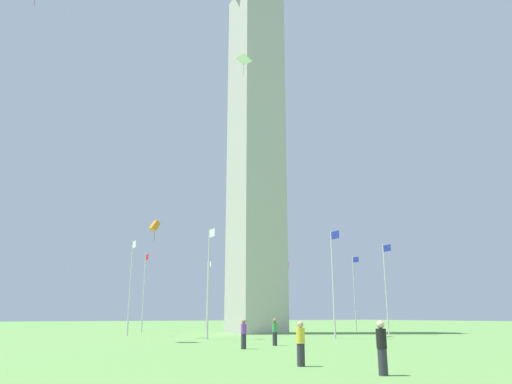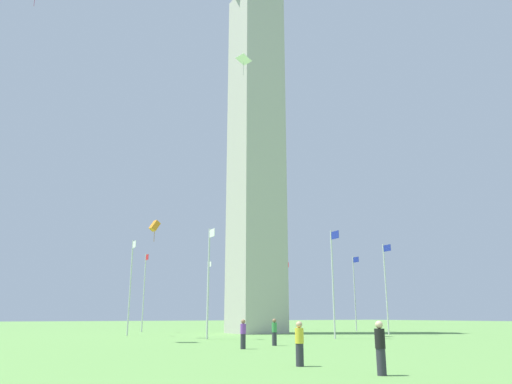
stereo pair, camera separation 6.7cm
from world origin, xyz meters
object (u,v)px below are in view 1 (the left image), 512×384
at_px(flagpole_sw, 144,289).
at_px(flagpole_nw, 209,277).
at_px(flagpole_se, 285,292).
at_px(flagpole_s, 207,292).
at_px(flagpole_w, 131,283).
at_px(kite_white_diamond, 244,60).
at_px(person_black_shirt, 382,348).
at_px(person_yellow_shirt, 301,344).
at_px(flagpole_n, 333,278).
at_px(obelisk_monument, 256,128).
at_px(person_green_shirt, 275,332).
at_px(person_purple_shirt, 244,334).
at_px(flagpole_ne, 386,284).
at_px(flagpole_e, 355,290).
at_px(kite_orange_box, 155,226).

relative_size(flagpole_sw, flagpole_nw, 1.00).
height_order(flagpole_se, flagpole_s, same).
relative_size(flagpole_w, kite_white_diamond, 4.44).
height_order(person_black_shirt, kite_white_diamond, kite_white_diamond).
bearing_deg(flagpole_w, person_yellow_shirt, -2.05).
height_order(flagpole_s, person_black_shirt, flagpole_s).
height_order(flagpole_n, person_black_shirt, flagpole_n).
height_order(obelisk_monument, flagpole_w, obelisk_monument).
bearing_deg(flagpole_se, flagpole_nw, -45.00).
xyz_separation_m(flagpole_se, person_green_shirt, (28.51, -18.48, -3.99)).
height_order(flagpole_s, person_purple_shirt, flagpole_s).
distance_m(flagpole_w, kite_white_diamond, 24.58).
distance_m(flagpole_nw, kite_white_diamond, 22.73).
height_order(flagpole_n, flagpole_ne, same).
xyz_separation_m(obelisk_monument, flagpole_e, (0.06, 13.41, -18.13)).
bearing_deg(obelisk_monument, flagpole_sw, -134.83).
height_order(flagpole_s, flagpole_nw, same).
bearing_deg(flagpole_n, flagpole_sw, -157.50).
bearing_deg(flagpole_nw, person_yellow_shirt, -13.59).
height_order(flagpole_sw, person_yellow_shirt, flagpole_sw).
bearing_deg(flagpole_s, flagpole_se, 67.50).
xyz_separation_m(flagpole_sw, person_black_shirt, (43.18, -4.30, -3.98)).
xyz_separation_m(flagpole_ne, flagpole_e, (-9.48, 3.93, 0.00)).
height_order(flagpole_sw, flagpole_w, same).
height_order(obelisk_monument, flagpole_n, obelisk_monument).
bearing_deg(kite_white_diamond, kite_orange_box, -99.60).
height_order(flagpole_e, flagpole_se, same).
bearing_deg(flagpole_e, person_black_shirt, -38.90).
distance_m(flagpole_n, person_green_shirt, 11.33).
xyz_separation_m(flagpole_s, person_black_shirt, (47.11, -13.78, -3.98)).
bearing_deg(flagpole_e, flagpole_se, -157.50).
relative_size(flagpole_sw, kite_white_diamond, 4.44).
distance_m(kite_orange_box, kite_white_diamond, 19.30).
bearing_deg(flagpole_w, flagpole_se, 112.50).
bearing_deg(flagpole_n, person_green_shirt, -58.01).
bearing_deg(person_purple_shirt, person_green_shirt, -58.37).
bearing_deg(flagpole_ne, flagpole_s, -157.50).
bearing_deg(flagpole_sw, flagpole_e, 67.50).
bearing_deg(kite_white_diamond, flagpole_w, -129.07).
relative_size(flagpole_ne, person_black_shirt, 5.37).
relative_size(obelisk_monument, person_purple_shirt, 28.72).
distance_m(obelisk_monument, flagpole_n, 22.58).
height_order(flagpole_s, kite_orange_box, kite_orange_box).
distance_m(flagpole_sw, person_purple_shirt, 30.71).
xyz_separation_m(person_green_shirt, person_black_shirt, (14.67, -4.78, 0.01)).
bearing_deg(person_black_shirt, flagpole_ne, -12.17).
bearing_deg(person_black_shirt, kite_white_diamond, 13.82).
bearing_deg(flagpole_sw, flagpole_nw, -0.00).
relative_size(flagpole_ne, person_purple_shirt, 5.51).
bearing_deg(flagpole_n, kite_orange_box, -121.65).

